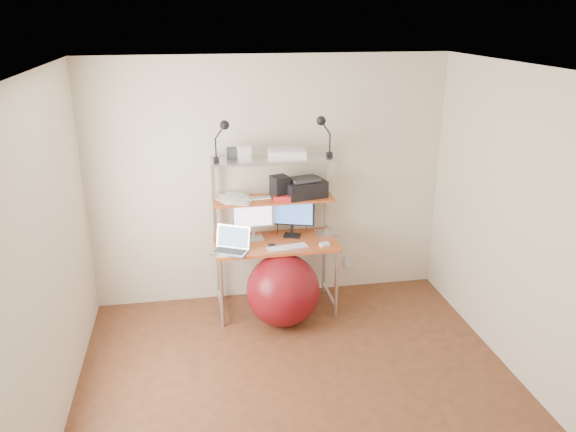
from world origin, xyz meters
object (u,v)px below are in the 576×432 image
at_px(monitor_silver, 253,215).
at_px(exercise_ball, 283,290).
at_px(printer, 304,188).
at_px(monitor_black, 292,215).
at_px(laptop, 232,246).

bearing_deg(monitor_silver, exercise_ball, -66.03).
bearing_deg(exercise_ball, printer, 55.35).
height_order(monitor_silver, monitor_black, monitor_silver).
xyz_separation_m(monitor_black, exercise_ball, (-0.16, -0.42, -0.61)).
relative_size(monitor_silver, laptop, 1.12).
xyz_separation_m(monitor_black, printer, (0.12, -0.00, 0.27)).
distance_m(laptop, exercise_ball, 0.66).
distance_m(monitor_silver, exercise_ball, 0.79).
height_order(laptop, printer, printer).
bearing_deg(monitor_silver, monitor_black, -3.47).
relative_size(monitor_silver, monitor_black, 1.03).
xyz_separation_m(laptop, printer, (0.75, 0.27, 0.45)).
height_order(laptop, exercise_ball, laptop).
distance_m(laptop, printer, 0.92).
bearing_deg(printer, exercise_ball, -138.43).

